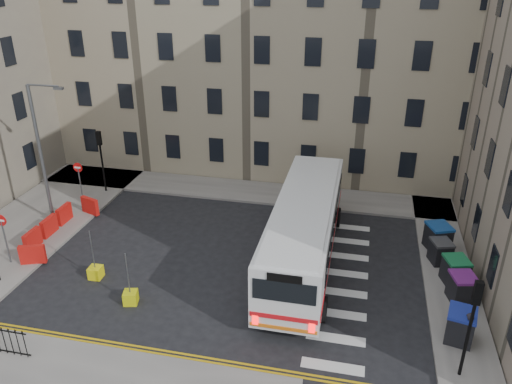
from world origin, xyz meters
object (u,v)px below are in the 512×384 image
at_px(streetlamp, 41,153).
at_px(wheelie_bin_c, 455,271).
at_px(wheelie_bin_b, 462,288).
at_px(wheelie_bin_d, 440,251).
at_px(bus, 305,228).
at_px(bollard_yellow, 96,272).
at_px(wheelie_bin_e, 438,237).
at_px(wheelie_bin_a, 460,325).
at_px(bollard_chevron, 131,297).
at_px(pedestrian, 467,330).

relative_size(streetlamp, wheelie_bin_c, 5.73).
relative_size(wheelie_bin_b, wheelie_bin_d, 1.06).
height_order(bus, wheelie_bin_d, bus).
xyz_separation_m(bus, wheelie_bin_d, (6.75, 1.23, -1.21)).
distance_m(wheelie_bin_b, bollard_yellow, 17.05).
height_order(streetlamp, wheelie_bin_e, streetlamp).
distance_m(wheelie_bin_b, wheelie_bin_e, 4.46).
bearing_deg(bollard_yellow, wheelie_bin_a, -3.16).
height_order(wheelie_bin_a, bollard_chevron, wheelie_bin_a).
bearing_deg(bus, wheelie_bin_e, 20.51).
xyz_separation_m(streetlamp, wheelie_bin_e, (21.65, 1.59, -3.48)).
xyz_separation_m(wheelie_bin_b, bollard_yellow, (-16.95, -1.77, -0.51)).
bearing_deg(bus, bollard_yellow, -159.40).
xyz_separation_m(wheelie_bin_e, bollard_chevron, (-13.84, -7.65, -0.56)).
height_order(wheelie_bin_b, wheelie_bin_c, same).
height_order(pedestrian, bollard_chevron, pedestrian).
relative_size(wheelie_bin_b, bollard_yellow, 2.31).
xyz_separation_m(bus, wheelie_bin_e, (6.74, 2.54, -1.10)).
relative_size(wheelie_bin_d, pedestrian, 0.82).
distance_m(wheelie_bin_d, pedestrian, 6.18).
bearing_deg(bollard_chevron, pedestrian, 0.69).
height_order(bus, bollard_yellow, bus).
distance_m(wheelie_bin_a, wheelie_bin_b, 2.72).
xyz_separation_m(wheelie_bin_e, bollard_yellow, (-16.36, -6.19, -0.56)).
bearing_deg(bus, streetlamp, 176.19).
relative_size(bollard_yellow, bollard_chevron, 1.00).
distance_m(wheelie_bin_c, bollard_chevron, 15.05).
bearing_deg(wheelie_bin_e, bus, 179.01).
distance_m(bus, wheelie_bin_a, 8.34).
bearing_deg(wheelie_bin_c, wheelie_bin_d, 89.08).
height_order(wheelie_bin_b, wheelie_bin_d, wheelie_bin_b).
bearing_deg(bus, wheelie_bin_b, -14.54).
xyz_separation_m(wheelie_bin_a, wheelie_bin_c, (0.33, 4.07, -0.02)).
relative_size(wheelie_bin_a, bollard_yellow, 2.37).
bearing_deg(pedestrian, wheelie_bin_a, -63.50).
distance_m(streetlamp, bollard_chevron, 10.68).
relative_size(streetlamp, bollard_chevron, 13.57).
bearing_deg(streetlamp, bus, -3.65).
xyz_separation_m(wheelie_bin_c, wheelie_bin_d, (-0.47, 1.72, -0.05)).
height_order(streetlamp, bus, streetlamp).
relative_size(bus, pedestrian, 7.80).
height_order(bus, wheelie_bin_b, bus).
relative_size(bus, wheelie_bin_c, 8.83).
xyz_separation_m(wheelie_bin_c, bollard_yellow, (-16.84, -3.15, -0.51)).
bearing_deg(wheelie_bin_c, pedestrian, -108.14).
bearing_deg(wheelie_bin_d, wheelie_bin_c, -92.02).
distance_m(wheelie_bin_a, bollard_yellow, 16.54).
relative_size(streetlamp, wheelie_bin_a, 5.72).
distance_m(wheelie_bin_c, wheelie_bin_d, 1.79).
bearing_deg(bollard_chevron, wheelie_bin_a, 2.26).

